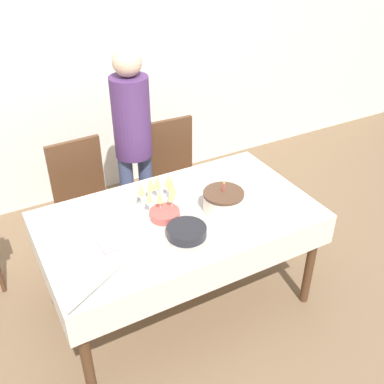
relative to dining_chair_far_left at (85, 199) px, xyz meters
name	(u,v)px	position (x,y,z in m)	size (l,w,h in m)	color
ground_plane	(180,301)	(0.38, -0.80, -0.52)	(12.00, 12.00, 0.00)	brown
wall_back	(82,50)	(0.38, 0.93, 0.83)	(8.00, 0.05, 2.70)	silver
dining_table	(179,227)	(0.38, -0.80, 0.13)	(1.70, 0.97, 0.76)	silver
dining_chair_far_left	(85,199)	(0.00, 0.00, 0.00)	(0.44, 0.44, 0.96)	#51331E
dining_chair_far_right	(175,174)	(0.76, 0.00, 0.00)	(0.44, 0.44, 0.96)	#51331E
birthday_cake	(223,201)	(0.65, -0.89, 0.30)	(0.25, 0.25, 0.20)	silver
champagne_tray	(161,194)	(0.32, -0.67, 0.33)	(0.32, 0.32, 0.18)	silver
plate_stack_main	(187,231)	(0.32, -1.01, 0.26)	(0.23, 0.23, 0.06)	black
plate_stack_dessert	(165,214)	(0.29, -0.79, 0.26)	(0.19, 0.19, 0.05)	#CC4C47
cake_knife	(253,219)	(0.76, -1.07, 0.23)	(0.30, 0.06, 0.00)	silver
fork_pile	(120,259)	(-0.10, -1.03, 0.24)	(0.18, 0.08, 0.02)	silver
napkin_pile	(113,243)	(-0.08, -0.88, 0.24)	(0.15, 0.15, 0.01)	pink
person_standing	(133,133)	(0.44, 0.04, 0.42)	(0.28, 0.28, 1.58)	#3F4C72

